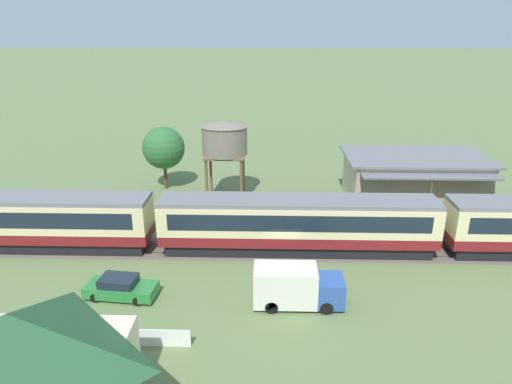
# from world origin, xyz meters

# --- Properties ---
(ground_plane) EXTENTS (600.00, 600.00, 0.00)m
(ground_plane) POSITION_xyz_m (0.00, 0.00, 0.00)
(ground_plane) COLOR #607547
(passenger_train) EXTENTS (63.54, 3.16, 4.21)m
(passenger_train) POSITION_xyz_m (1.30, 1.21, 2.34)
(passenger_train) COLOR maroon
(passenger_train) RESTS_ON ground_plane
(railway_track) EXTENTS (121.27, 3.60, 0.04)m
(railway_track) POSITION_xyz_m (2.79, 1.21, 0.01)
(railway_track) COLOR #665B51
(railway_track) RESTS_ON ground_plane
(station_building) EXTENTS (12.99, 8.88, 4.78)m
(station_building) POSITION_xyz_m (12.47, 11.11, 2.42)
(station_building) COLOR #BCB293
(station_building) RESTS_ON ground_plane
(water_tower) EXTENTS (4.45, 4.45, 7.87)m
(water_tower) POSITION_xyz_m (-5.29, 11.63, 6.14)
(water_tower) COLOR brown
(water_tower) RESTS_ON ground_plane
(cottage_dark_green_roof) EXTENTS (8.10, 7.73, 6.09)m
(cottage_dark_green_roof) POSITION_xyz_m (-10.98, -15.81, 3.16)
(cottage_dark_green_roof) COLOR beige
(cottage_dark_green_roof) RESTS_ON ground_plane
(parked_car_green) EXTENTS (4.60, 2.24, 1.40)m
(parked_car_green) POSITION_xyz_m (-10.41, -5.38, 0.66)
(parked_car_green) COLOR #287A38
(parked_car_green) RESTS_ON ground_plane
(delivery_truck_blue) EXTENTS (5.48, 2.11, 2.52)m
(delivery_truck_blue) POSITION_xyz_m (0.54, -5.92, 1.27)
(delivery_truck_blue) COLOR #2D519E
(delivery_truck_blue) RESTS_ON ground_plane
(yard_tree_0) EXTENTS (4.30, 4.30, 6.50)m
(yard_tree_0) POSITION_xyz_m (-11.87, 14.84, 4.34)
(yard_tree_0) COLOR #4C3823
(yard_tree_0) RESTS_ON ground_plane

